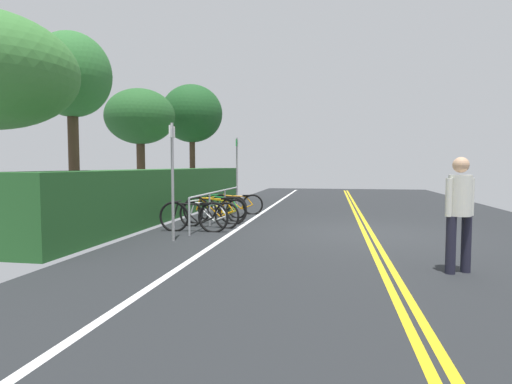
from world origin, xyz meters
TOP-DOWN VIEW (x-y plane):
  - ground_plane at (0.00, 0.00)m, footprint 37.64×10.30m
  - centre_line_yellow_inner at (0.00, -0.08)m, footprint 33.88×0.10m
  - centre_line_yellow_outer at (0.00, 0.08)m, footprint 33.88×0.10m
  - bike_lane_stripe_white at (0.00, 3.11)m, footprint 33.88×0.12m
  - bike_rack at (1.28, 3.95)m, footprint 4.74×0.05m
  - bicycle_0 at (-0.50, 4.05)m, footprint 0.46×1.71m
  - bicycle_1 at (0.24, 3.90)m, footprint 0.51×1.69m
  - bicycle_2 at (0.91, 3.93)m, footprint 0.46×1.78m
  - bicycle_3 at (1.58, 3.93)m, footprint 0.65×1.59m
  - bicycle_4 at (2.39, 4.07)m, footprint 0.66×1.57m
  - bicycle_5 at (3.16, 3.84)m, footprint 0.46×1.68m
  - pedestrian at (-3.45, -0.99)m, footprint 0.32×0.44m
  - sign_post_near at (-1.74, 4.07)m, footprint 0.36×0.07m
  - sign_post_far at (4.68, 4.19)m, footprint 0.36×0.06m
  - hedge_backdrop at (2.78, 5.99)m, footprint 13.69×1.29m
  - tree_mid at (0.29, 7.66)m, footprint 2.06×2.06m
  - tree_far_right at (4.65, 7.85)m, footprint 2.56×2.56m
  - tree_extra at (7.87, 6.95)m, footprint 2.67×2.67m

SIDE VIEW (x-z plane):
  - ground_plane at x=0.00m, z-range -0.05..0.00m
  - centre_line_yellow_inner at x=0.00m, z-range 0.00..0.00m
  - centre_line_yellow_outer at x=0.00m, z-range 0.00..0.00m
  - bike_lane_stripe_white at x=0.00m, z-range 0.00..0.00m
  - bicycle_3 at x=1.58m, z-range -0.02..0.66m
  - bicycle_5 at x=3.16m, z-range -0.02..0.67m
  - bicycle_4 at x=2.39m, z-range -0.02..0.68m
  - bicycle_1 at x=0.24m, z-range -0.02..0.68m
  - bicycle_0 at x=-0.50m, z-range -0.02..0.74m
  - bicycle_2 at x=0.91m, z-range -0.02..0.76m
  - bike_rack at x=1.28m, z-range 0.21..1.07m
  - hedge_backdrop at x=2.78m, z-range 0.00..1.45m
  - pedestrian at x=-3.45m, z-range 0.13..1.81m
  - sign_post_near at x=-1.74m, z-range 0.24..2.67m
  - sign_post_far at x=4.68m, z-range 0.24..2.79m
  - tree_far_right at x=4.65m, z-range 1.14..5.53m
  - tree_extra at x=7.87m, z-range 1.27..6.39m
  - tree_mid at x=0.29m, z-range 1.37..6.46m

